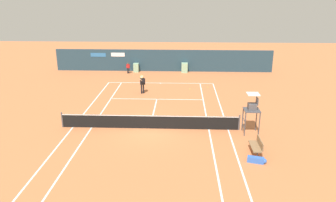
% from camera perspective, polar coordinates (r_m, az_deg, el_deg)
% --- Properties ---
extents(ground_plane, '(80.00, 80.00, 0.01)m').
position_cam_1_polar(ground_plane, '(23.02, -3.03, -4.19)').
color(ground_plane, '#C67042').
extents(tennis_net, '(12.10, 0.10, 1.07)m').
position_cam_1_polar(tennis_net, '(22.30, -3.18, -3.55)').
color(tennis_net, '#4C4C51').
rests_on(tennis_net, ground_plane).
extents(sponsor_back_wall, '(25.00, 1.02, 2.49)m').
position_cam_1_polar(sponsor_back_wall, '(38.37, -0.81, 6.95)').
color(sponsor_back_wall, '#233D4C').
rests_on(sponsor_back_wall, ground_plane).
extents(umpire_chair, '(1.00, 1.00, 2.72)m').
position_cam_1_polar(umpire_chair, '(21.78, 14.36, -1.18)').
color(umpire_chair, '#47474C').
rests_on(umpire_chair, ground_plane).
extents(player_bench, '(0.54, 1.50, 0.88)m').
position_cam_1_polar(player_bench, '(19.65, 15.14, -7.37)').
color(player_bench, '#38383D').
rests_on(player_bench, ground_plane).
extents(equipment_bag, '(1.03, 0.53, 0.32)m').
position_cam_1_polar(equipment_bag, '(18.78, 15.22, -9.83)').
color(equipment_bag, blue).
rests_on(equipment_bag, ground_plane).
extents(player_on_baseline, '(0.51, 0.86, 1.88)m').
position_cam_1_polar(player_on_baseline, '(29.88, -4.46, 3.17)').
color(player_on_baseline, black).
rests_on(player_on_baseline, ground_plane).
extents(ball_kid_left_post, '(0.41, 0.20, 1.24)m').
position_cam_1_polar(ball_kid_left_post, '(37.63, -6.93, 5.83)').
color(ball_kid_left_post, black).
rests_on(ball_kid_left_post, ground_plane).
extents(tennis_ball_mid_court, '(0.07, 0.07, 0.07)m').
position_cam_1_polar(tennis_ball_mid_court, '(32.16, 6.89, 2.40)').
color(tennis_ball_mid_court, '#CCE033').
rests_on(tennis_ball_mid_court, ground_plane).
extents(tennis_ball_by_sideline, '(0.07, 0.07, 0.07)m').
position_cam_1_polar(tennis_ball_by_sideline, '(31.44, 3.83, 2.12)').
color(tennis_ball_by_sideline, '#CCE033').
rests_on(tennis_ball_by_sideline, ground_plane).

